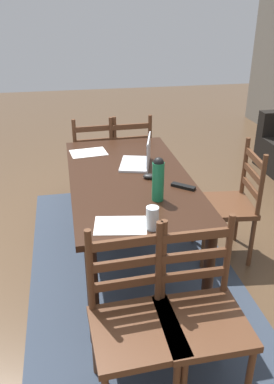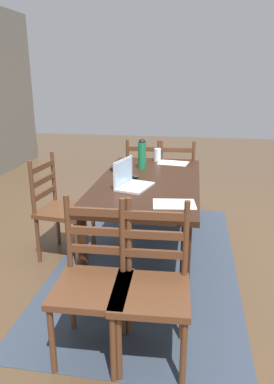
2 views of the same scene
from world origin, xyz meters
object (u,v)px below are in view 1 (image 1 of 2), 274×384
chair_right_near (134,325)px  drinking_glass (153,218)px  dining_table (130,188)px  computer_mouse (150,176)px  chair_left_near (94,161)px  tv_remote (183,186)px  chair_far_head (229,204)px  chair_left_far (128,159)px  laptop (141,158)px  chair_right_far (201,315)px  water_bottle (158,178)px

chair_right_near → drinking_glass: size_ratio=7.04×
dining_table → computer_mouse: size_ratio=16.89×
chair_left_near → tv_remote: (1.39, 0.50, 0.32)m
chair_far_head → chair_left_near: size_ratio=1.00×
chair_left_far → chair_left_near: same height
laptop → tv_remote: laptop is taller
chair_left_far → chair_right_far: bearing=-0.0°
chair_far_head → chair_left_near: same height
water_bottle → chair_left_far: bearing=177.7°
chair_left_far → chair_right_far: (2.27, -0.00, 0.00)m
chair_far_head → tv_remote: size_ratio=5.59×
chair_right_near → chair_left_far: bearing=171.2°
chair_far_head → drinking_glass: size_ratio=7.04×
chair_left_near → water_bottle: bearing=10.5°
water_bottle → drinking_glass: size_ratio=2.15×
water_bottle → dining_table: bearing=-164.3°
laptop → computer_mouse: bearing=2.9°
chair_left_far → chair_far_head: size_ratio=1.00×
chair_left_near → laptop: bearing=17.5°
chair_right_near → tv_remote: size_ratio=5.59×
chair_left_far → computer_mouse: bearing=-1.8°
dining_table → chair_left_far: (-1.13, 0.18, -0.21)m
chair_left_near → dining_table: bearing=8.6°
chair_left_near → chair_right_near: bearing=-0.1°
chair_right_far → tv_remote: size_ratio=5.59×
laptop → drinking_glass: (0.94, -0.12, 0.01)m
tv_remote → computer_mouse: bearing=85.6°
chair_left_far → drinking_glass: chair_left_far is taller
chair_left_near → tv_remote: 1.51m
chair_far_head → chair_left_near: (-1.14, -0.98, 0.00)m
computer_mouse → tv_remote: computer_mouse is taller
chair_right_far → computer_mouse: size_ratio=9.50×
chair_left_near → drinking_glass: 1.92m
water_bottle → computer_mouse: size_ratio=2.90×
drinking_glass → chair_right_far: bearing=23.7°
water_bottle → tv_remote: water_bottle is taller
chair_right_near → drinking_glass: chair_right_near is taller
water_bottle → chair_right_far: bearing=4.7°
chair_left_far → chair_right_near: bearing=-8.8°
chair_left_far → laptop: bearing=-3.1°
tv_remote → drinking_glass: bearing=-172.8°
chair_right_near → computer_mouse: bearing=163.7°
chair_right_far → laptop: (-1.33, -0.05, 0.37)m
chair_left_near → chair_right_far: same height
chair_far_head → chair_right_far: same height
chair_right_far → laptop: 1.38m
water_bottle → drinking_glass: (0.34, -0.11, -0.08)m
tv_remote → laptop: bearing=65.4°
chair_right_near → chair_far_head: bearing=139.0°
chair_left_near → chair_right_near: 2.27m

